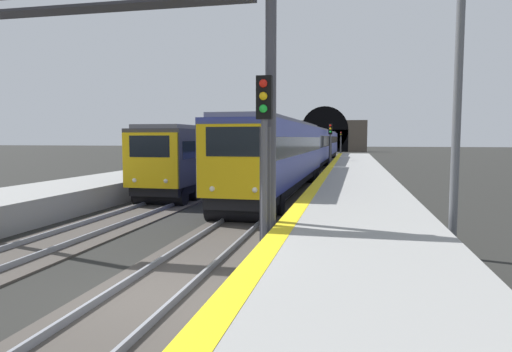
% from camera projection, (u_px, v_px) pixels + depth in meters
% --- Properties ---
extents(ground_plane, '(320.00, 320.00, 0.00)m').
position_uv_depth(ground_plane, '(149.00, 297.00, 9.07)').
color(ground_plane, black).
extents(platform_right, '(112.00, 4.15, 1.04)m').
position_uv_depth(platform_right, '(362.00, 286.00, 8.15)').
color(platform_right, gray).
rests_on(platform_right, ground_plane).
extents(platform_right_edge_strip, '(112.00, 0.50, 0.01)m').
position_uv_depth(platform_right_edge_strip, '(264.00, 253.00, 8.49)').
color(platform_right_edge_strip, yellow).
rests_on(platform_right_edge_strip, platform_right).
extents(track_main_line, '(160.00, 2.64, 0.21)m').
position_uv_depth(track_main_line, '(149.00, 295.00, 9.07)').
color(track_main_line, '#423D38').
rests_on(track_main_line, ground_plane).
extents(train_main_approaching, '(58.28, 3.17, 4.16)m').
position_uv_depth(train_main_approaching, '(311.00, 146.00, 44.12)').
color(train_main_approaching, navy).
rests_on(train_main_approaching, ground_plane).
extents(train_adjacent_platform, '(58.81, 3.02, 3.85)m').
position_uv_depth(train_adjacent_platform, '(270.00, 147.00, 48.82)').
color(train_adjacent_platform, '#333338').
rests_on(train_adjacent_platform, ground_plane).
extents(railway_signal_near, '(0.39, 0.38, 4.73)m').
position_uv_depth(railway_signal_near, '(264.00, 152.00, 11.00)').
color(railway_signal_near, '#4C4C54').
rests_on(railway_signal_near, ground_plane).
extents(railway_signal_mid, '(0.39, 0.38, 4.60)m').
position_uv_depth(railway_signal_mid, '(330.00, 142.00, 43.58)').
color(railway_signal_mid, '#4C4C54').
rests_on(railway_signal_mid, ground_plane).
extents(railway_signal_far, '(0.39, 0.38, 4.36)m').
position_uv_depth(railway_signal_far, '(341.00, 141.00, 83.19)').
color(railway_signal_far, '#38383D').
rests_on(railway_signal_far, ground_plane).
extents(overhead_signal_gantry, '(0.70, 8.96, 7.57)m').
position_uv_depth(overhead_signal_gantry, '(115.00, 47.00, 12.21)').
color(overhead_signal_gantry, '#3F3F47').
rests_on(overhead_signal_gantry, ground_plane).
extents(tunnel_portal, '(2.44, 19.38, 10.85)m').
position_uv_depth(tunnel_portal, '(325.00, 136.00, 104.97)').
color(tunnel_portal, '#51473D').
rests_on(tunnel_portal, ground_plane).
extents(catenary_mast_near, '(0.22, 2.28, 8.42)m').
position_uv_depth(catenary_mast_near, '(456.00, 96.00, 11.76)').
color(catenary_mast_near, '#595B60').
rests_on(catenary_mast_near, ground_plane).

